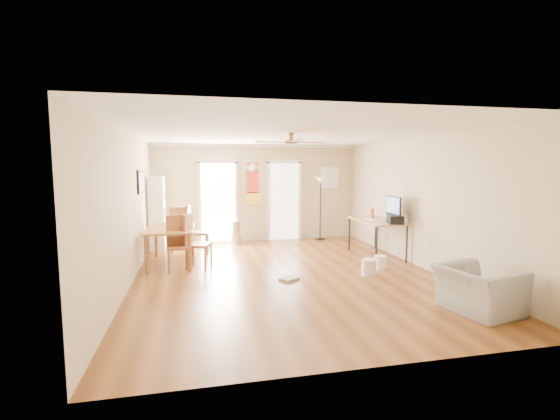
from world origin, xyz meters
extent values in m
plane|color=brown|center=(0.00, 0.00, 0.00)|extent=(7.00, 7.00, 0.00)
cube|color=red|center=(-0.13, 3.48, 1.55)|extent=(0.46, 0.03, 1.10)
cube|color=white|center=(2.05, 3.47, 1.70)|extent=(0.50, 0.04, 0.60)
cube|color=black|center=(-2.73, 1.40, 1.70)|extent=(0.04, 0.66, 0.48)
cylinder|color=silver|center=(-0.61, 3.17, 0.30)|extent=(0.32, 0.32, 0.60)
cube|color=white|center=(2.20, 1.13, 0.82)|extent=(0.16, 0.41, 0.01)
cube|color=black|center=(2.45, 0.47, 0.90)|extent=(0.36, 0.40, 0.17)
cylinder|color=#E44D14|center=(2.30, 1.26, 0.94)|extent=(0.10, 0.10, 0.24)
cylinder|color=silver|center=(1.47, -0.39, 0.15)|extent=(0.26, 0.26, 0.30)
cylinder|color=white|center=(1.88, -0.02, 0.13)|extent=(0.26, 0.26, 0.27)
cube|color=gray|center=(-0.04, -0.36, 0.02)|extent=(0.38, 0.36, 0.04)
imported|color=gray|center=(2.15, -2.41, 0.32)|extent=(1.02, 1.12, 0.63)
camera|label=1|loc=(-1.65, -6.93, 2.01)|focal=25.02mm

